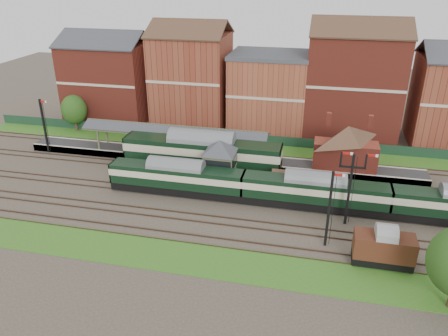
% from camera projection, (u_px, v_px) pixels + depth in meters
% --- Properties ---
extents(ground, '(160.00, 160.00, 0.00)m').
position_uv_depth(ground, '(239.00, 200.00, 51.06)').
color(ground, '#473D33').
rests_on(ground, ground).
extents(grass_back, '(90.00, 4.50, 0.06)m').
position_uv_depth(grass_back, '(259.00, 149.00, 65.19)').
color(grass_back, '#2D6619').
rests_on(grass_back, ground).
extents(grass_front, '(90.00, 5.00, 0.06)m').
position_uv_depth(grass_front, '(214.00, 261.00, 40.44)').
color(grass_front, '#2D6619').
rests_on(grass_front, ground).
extents(fence, '(90.00, 0.12, 1.50)m').
position_uv_depth(fence, '(261.00, 140.00, 66.66)').
color(fence, '#193823').
rests_on(fence, ground).
extents(platform, '(55.00, 3.40, 1.00)m').
position_uv_depth(platform, '(217.00, 159.00, 60.47)').
color(platform, '#2D2D2D').
rests_on(platform, ground).
extents(signal_box, '(5.40, 5.40, 6.00)m').
position_uv_depth(signal_box, '(220.00, 162.00, 53.19)').
color(signal_box, '#6A7B58').
rests_on(signal_box, ground).
extents(brick_hut, '(3.20, 2.64, 2.94)m').
position_uv_depth(brick_hut, '(285.00, 183.00, 52.43)').
color(brick_hut, maroon).
rests_on(brick_hut, ground).
extents(station_building, '(8.10, 8.10, 5.90)m').
position_uv_depth(station_building, '(346.00, 147.00, 55.60)').
color(station_building, '#983526').
rests_on(station_building, platform).
extents(canopy, '(26.00, 3.89, 4.08)m').
position_uv_depth(canopy, '(174.00, 128.00, 59.95)').
color(canopy, '#474A2E').
rests_on(canopy, platform).
extents(semaphore_bracket, '(3.60, 0.25, 8.18)m').
position_uv_depth(semaphore_bracket, '(350.00, 185.00, 44.48)').
color(semaphore_bracket, black).
rests_on(semaphore_bracket, ground).
extents(semaphore_platform_end, '(1.23, 0.25, 8.00)m').
position_uv_depth(semaphore_platform_end, '(44.00, 125.00, 62.39)').
color(semaphore_platform_end, black).
rests_on(semaphore_platform_end, ground).
extents(semaphore_siding, '(1.23, 0.25, 8.00)m').
position_uv_depth(semaphore_siding, '(329.00, 208.00, 41.11)').
color(semaphore_siding, black).
rests_on(semaphore_siding, ground).
extents(town_backdrop, '(69.00, 10.00, 16.00)m').
position_uv_depth(town_backdrop, '(268.00, 88.00, 70.24)').
color(town_backdrop, '#983526').
rests_on(town_backdrop, ground).
extents(dmu_train, '(48.30, 2.54, 3.71)m').
position_uv_depth(dmu_train, '(314.00, 191.00, 48.43)').
color(dmu_train, black).
rests_on(dmu_train, ground).
extents(platform_railcar, '(20.71, 3.26, 4.77)m').
position_uv_depth(platform_railcar, '(202.00, 153.00, 56.88)').
color(platform_railcar, black).
rests_on(platform_railcar, ground).
extents(goods_van_a, '(5.33, 2.31, 3.23)m').
position_uv_depth(goods_van_a, '(384.00, 248.00, 39.30)').
color(goods_van_a, black).
rests_on(goods_van_a, ground).
extents(tree_back, '(4.12, 4.12, 6.02)m').
position_uv_depth(tree_back, '(74.00, 110.00, 70.95)').
color(tree_back, '#382619').
rests_on(tree_back, ground).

